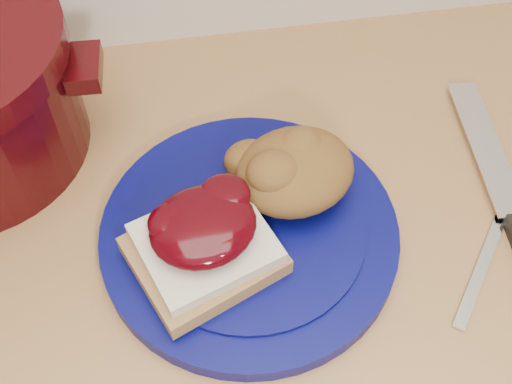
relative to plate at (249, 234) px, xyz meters
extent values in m
cube|color=beige|center=(0.04, 0.01, -0.48)|extent=(4.00, 0.60, 0.86)
cylinder|color=#05074A|center=(0.00, 0.00, 0.00)|extent=(0.36, 0.36, 0.02)
cube|color=olive|center=(-0.05, -0.03, 0.02)|extent=(0.16, 0.15, 0.02)
cube|color=beige|center=(-0.04, -0.03, 0.04)|extent=(0.14, 0.13, 0.01)
ellipsoid|color=#2F0106|center=(-0.04, -0.02, 0.06)|extent=(0.12, 0.11, 0.03)
ellipsoid|color=brown|center=(0.05, 0.04, 0.04)|extent=(0.14, 0.13, 0.06)
cube|color=silver|center=(0.27, 0.07, 0.00)|extent=(0.05, 0.19, 0.00)
cube|color=silver|center=(0.22, -0.07, -0.01)|extent=(0.10, 0.13, 0.00)
cube|color=black|center=(-0.14, 0.16, 0.09)|extent=(0.04, 0.06, 0.02)
camera|label=1|loc=(-0.05, -0.33, 0.53)|focal=45.00mm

